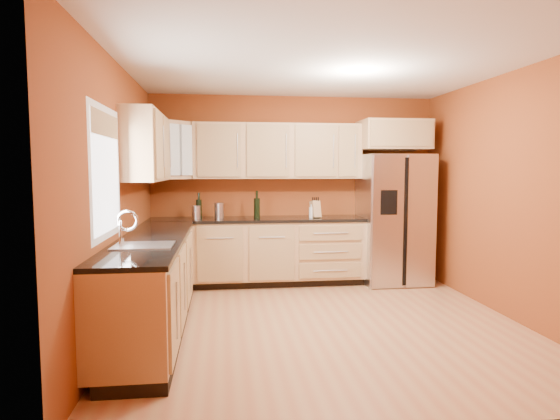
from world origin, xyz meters
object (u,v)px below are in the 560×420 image
Objects in this scene: refrigerator at (394,219)px; wine_bottle_a at (199,205)px; knife_block at (315,209)px; canister_left at (196,212)px; soap_dispenser at (311,211)px.

refrigerator reaches higher than wine_bottle_a.
wine_bottle_a is 1.52× the size of knife_block.
refrigerator is 2.69m from wine_bottle_a.
refrigerator is 2.71m from canister_left.
wine_bottle_a is (-2.68, 0.11, 0.20)m from refrigerator.
knife_block is 1.26× the size of soap_dispenser.
canister_left is 1.60m from knife_block.
knife_block is at bearing 8.39° from soap_dispenser.
soap_dispenser is (1.51, -0.10, -0.08)m from wine_bottle_a.
refrigerator is at bearing -0.50° from canister_left.
soap_dispenser is at bearing 179.51° from refrigerator.
canister_left is 1.54m from soap_dispenser.
soap_dispenser reaches higher than canister_left.
soap_dispenser is (-0.06, -0.01, -0.02)m from knife_block.
wine_bottle_a is (0.03, 0.09, 0.08)m from canister_left.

